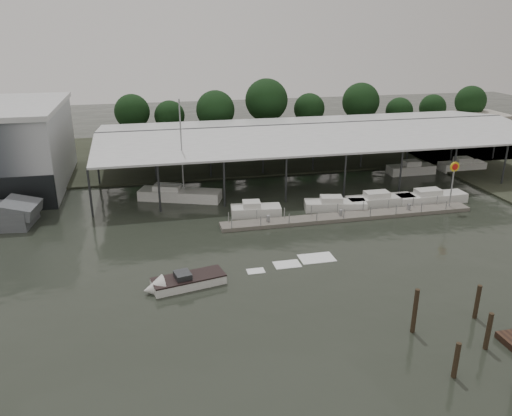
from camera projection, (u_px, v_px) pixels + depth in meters
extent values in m
plane|color=#252A22|center=(227.00, 275.00, 41.51)|extent=(200.00, 200.00, 0.00)
cube|color=#313628|center=(184.00, 154.00, 79.89)|extent=(140.00, 30.00, 0.30)
cube|color=#2B2E30|center=(315.00, 124.00, 68.27)|extent=(58.00, 0.40, 0.30)
cylinder|color=#2B2E30|center=(90.00, 193.00, 53.18)|extent=(0.24, 0.24, 5.50)
cylinder|color=#2B2E30|center=(103.00, 145.00, 74.21)|extent=(0.24, 0.24, 5.50)
cylinder|color=#2B2E30|center=(451.00, 128.00, 86.16)|extent=(0.24, 0.24, 5.50)
cube|color=slate|center=(349.00, 216.00, 53.68)|extent=(28.00, 2.00, 0.40)
cylinder|color=gray|center=(232.00, 224.00, 49.97)|extent=(0.10, 0.10, 1.20)
cylinder|color=gray|center=(453.00, 200.00, 56.97)|extent=(0.10, 0.10, 1.20)
cube|color=gray|center=(341.00, 213.00, 53.30)|extent=(0.30, 0.30, 0.70)
cylinder|color=gray|center=(452.00, 188.00, 55.35)|extent=(0.16, 0.16, 5.00)
cylinder|color=yellow|center=(455.00, 167.00, 54.48)|extent=(1.10, 0.12, 1.10)
cylinder|color=red|center=(455.00, 167.00, 54.42)|extent=(0.70, 0.05, 0.70)
cube|color=#A19A8E|center=(477.00, 124.00, 93.31)|extent=(10.00, 8.00, 4.00)
cube|color=#575B60|center=(20.00, 208.00, 51.30)|extent=(3.97, 4.66, 1.86)
cube|color=white|center=(180.00, 196.00, 59.19)|extent=(9.97, 5.85, 1.40)
cube|color=silver|center=(167.00, 188.00, 59.08)|extent=(3.53, 2.77, 0.80)
cylinder|color=gray|center=(181.00, 147.00, 57.08)|extent=(0.16, 0.16, 11.00)
cylinder|color=gray|center=(169.00, 184.00, 58.87)|extent=(3.32, 1.35, 0.12)
cube|color=white|center=(189.00, 282.00, 39.82)|extent=(6.07, 3.14, 0.90)
cone|color=white|center=(154.00, 289.00, 38.72)|extent=(1.98, 2.28, 2.00)
cube|color=black|center=(188.00, 277.00, 39.68)|extent=(6.08, 3.20, 0.12)
cube|color=#2B2E30|center=(183.00, 275.00, 39.41)|extent=(1.46, 1.62, 0.50)
cube|color=white|center=(256.00, 271.00, 42.22)|extent=(2.30, 1.50, 0.04)
cube|color=white|center=(287.00, 264.00, 43.39)|extent=(3.10, 2.00, 0.04)
cube|color=white|center=(317.00, 258.00, 44.55)|extent=(3.90, 2.50, 0.04)
cube|color=white|center=(256.00, 211.00, 54.37)|extent=(5.61, 2.81, 1.10)
cube|color=silver|center=(251.00, 204.00, 53.99)|extent=(2.06, 1.82, 0.70)
cube|color=white|center=(335.00, 206.00, 55.94)|extent=(7.13, 3.54, 1.10)
cube|color=silver|center=(331.00, 199.00, 55.55)|extent=(2.66, 2.06, 0.70)
cube|color=white|center=(380.00, 201.00, 57.46)|extent=(7.91, 2.28, 1.10)
cube|color=silver|center=(377.00, 195.00, 57.08)|extent=(2.78, 1.63, 0.70)
cube|color=white|center=(431.00, 198.00, 58.31)|extent=(8.38, 2.34, 1.10)
cube|color=silver|center=(428.00, 192.00, 57.93)|extent=(2.95, 1.66, 0.70)
cylinder|color=#382A1C|center=(488.00, 335.00, 31.83)|extent=(0.32, 0.32, 3.23)
cylinder|color=#382A1C|center=(455.00, 364.00, 29.30)|extent=(0.32, 0.32, 2.97)
cylinder|color=#382A1C|center=(414.00, 315.00, 33.48)|extent=(0.32, 0.32, 3.87)
cylinder|color=#382A1C|center=(477.00, 305.00, 35.21)|extent=(0.32, 0.32, 3.20)
cylinder|color=#2F1E15|center=(134.00, 134.00, 84.61)|extent=(0.50, 0.50, 4.18)
sphere|color=#153415|center=(132.00, 112.00, 83.30)|extent=(5.85, 5.85, 5.85)
cylinder|color=#2F1E15|center=(171.00, 135.00, 85.22)|extent=(0.50, 0.50, 3.64)
sphere|color=#153415|center=(170.00, 116.00, 84.08)|extent=(5.10, 5.10, 5.10)
cylinder|color=#2F1E15|center=(216.00, 134.00, 83.46)|extent=(0.50, 0.50, 4.54)
sphere|color=#153415|center=(215.00, 110.00, 82.04)|extent=(6.36, 6.36, 6.36)
cylinder|color=#2F1E15|center=(266.00, 127.00, 87.29)|extent=(0.50, 0.50, 5.23)
sphere|color=#153415|center=(266.00, 100.00, 85.65)|extent=(7.33, 7.33, 7.33)
cylinder|color=#2F1E15|center=(309.00, 128.00, 89.85)|extent=(0.50, 0.50, 3.91)
sphere|color=#153415|center=(309.00, 109.00, 88.63)|extent=(5.47, 5.47, 5.47)
cylinder|color=#2F1E15|center=(359.00, 125.00, 90.60)|extent=(0.50, 0.50, 4.72)
sphere|color=#153415|center=(361.00, 101.00, 89.12)|extent=(6.61, 6.61, 6.61)
cylinder|color=#2F1E15|center=(398.00, 128.00, 91.12)|extent=(0.50, 0.50, 3.47)
sphere|color=#153415|center=(399.00, 111.00, 90.03)|extent=(4.85, 4.85, 4.85)
cylinder|color=#2F1E15|center=(431.00, 124.00, 94.50)|extent=(0.50, 0.50, 3.50)
sphere|color=#153415|center=(433.00, 108.00, 93.40)|extent=(4.90, 4.90, 4.90)
cylinder|color=#2F1E15|center=(468.00, 120.00, 96.56)|extent=(0.50, 0.50, 4.13)
sphere|color=#153415|center=(471.00, 101.00, 95.27)|extent=(5.78, 5.78, 5.78)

